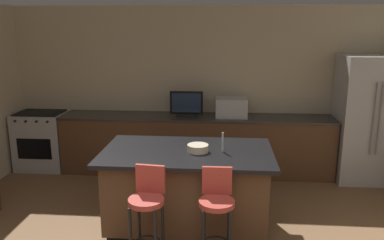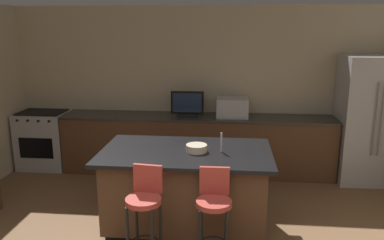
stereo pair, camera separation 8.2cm
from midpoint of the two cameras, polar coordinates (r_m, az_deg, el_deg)
name	(u,v)px [view 1 (the left image)]	position (r m, az deg, el deg)	size (l,w,h in m)	color
wall_back	(199,88)	(6.35, 0.70, 4.71)	(6.50, 0.12, 2.61)	beige
counter_back	(196,144)	(6.17, 0.21, -3.59)	(4.25, 0.62, 0.92)	brown
kitchen_island	(187,188)	(4.51, -1.22, -10.02)	(1.91, 1.13, 0.93)	black
refrigerator	(366,119)	(6.32, 23.86, 0.13)	(0.83, 0.78, 1.88)	#B7BABF
range_oven	(43,140)	(6.84, -21.43, -2.79)	(0.78, 0.63, 0.94)	#B7BABF
microwave	(231,107)	(6.01, 5.44, 1.85)	(0.48, 0.36, 0.29)	#B7BABF
tv_monitor	(186,105)	(5.98, -1.22, 2.21)	(0.51, 0.16, 0.40)	black
sink_faucet_back	(190,107)	(6.13, -0.62, 1.90)	(0.02, 0.02, 0.24)	#B2B2B7
sink_faucet_island	(223,142)	(4.30, 3.98, -3.25)	(0.02, 0.02, 0.22)	#B2B2B7
bar_stool_left	(147,208)	(3.81, -7.18, -12.75)	(0.34, 0.35, 0.99)	#B23D33
bar_stool_right	(217,210)	(3.80, 3.01, -13.02)	(0.34, 0.34, 0.97)	#B23D33
fruit_bowl	(198,148)	(4.31, 0.33, -4.16)	(0.23, 0.23, 0.08)	beige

